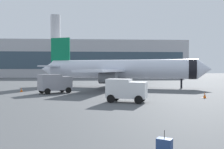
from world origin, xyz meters
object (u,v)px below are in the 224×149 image
airplane_at_gate (119,69)px  service_truck (55,83)px  safety_cone_near (52,86)px  safety_cone_mid (21,90)px  cargo_van (126,89)px  safety_cone_far (205,95)px  rolling_suitcase (164,147)px

airplane_at_gate → service_truck: airplane_at_gate is taller
airplane_at_gate → safety_cone_near: (-13.25, -2.06, -3.30)m
service_truck → safety_cone_mid: (-5.78, 2.67, -1.29)m
airplane_at_gate → cargo_van: 22.99m
service_truck → safety_cone_far: size_ratio=6.92×
safety_cone_mid → safety_cone_far: (26.00, -10.16, 0.05)m
service_truck → safety_cone_far: 21.60m
cargo_van → safety_cone_mid: bearing=138.9°
airplane_at_gate → rolling_suitcase: airplane_at_gate is taller
rolling_suitcase → service_truck: bearing=108.4°
safety_cone_mid → cargo_van: bearing=-41.1°
service_truck → airplane_at_gate: bearing=47.4°
cargo_van → safety_cone_mid: (-15.46, 13.49, -1.13)m
cargo_van → safety_cone_mid: cargo_van is taller
safety_cone_far → service_truck: bearing=159.7°
cargo_van → rolling_suitcase: 17.10m
airplane_at_gate → safety_cone_mid: airplane_at_gate is taller
service_truck → safety_cone_near: 10.28m
cargo_van → safety_cone_near: cargo_van is taller
service_truck → rolling_suitcase: size_ratio=4.75×
rolling_suitcase → airplane_at_gate: bearing=87.5°
safety_cone_far → cargo_van: bearing=-162.5°
service_truck → safety_cone_mid: size_ratio=8.11×
safety_cone_near → rolling_suitcase: 39.54m
service_truck → rolling_suitcase: bearing=-71.6°
airplane_at_gate → safety_cone_far: airplane_at_gate is taller
safety_cone_near → safety_cone_far: size_ratio=0.95×
airplane_at_gate → service_truck: (-11.05, -12.02, -2.05)m
service_truck → cargo_van: (9.68, -10.82, -0.16)m
safety_cone_near → safety_cone_mid: safety_cone_near is taller
safety_cone_near → cargo_van: bearing=-60.2°
safety_cone_near → rolling_suitcase: rolling_suitcase is taller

